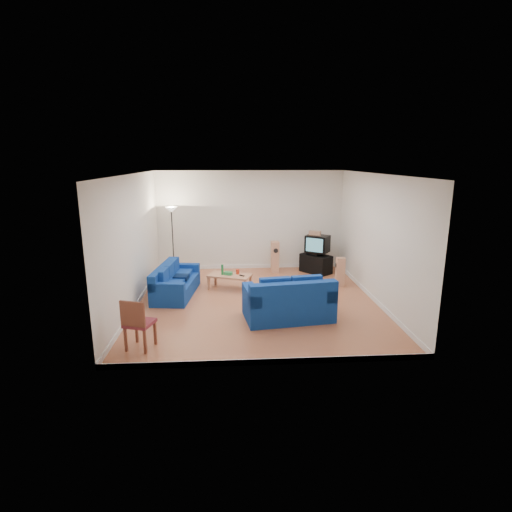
{
  "coord_description": "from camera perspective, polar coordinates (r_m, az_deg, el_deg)",
  "views": [
    {
      "loc": [
        -0.65,
        -9.62,
        3.53
      ],
      "look_at": [
        0.0,
        0.4,
        1.1
      ],
      "focal_mm": 28.0,
      "sensor_mm": 36.0,
      "label": 1
    }
  ],
  "objects": [
    {
      "name": "bottle",
      "position": [
        11.08,
        -4.83,
        -1.96
      ],
      "size": [
        0.09,
        0.09,
        0.28
      ],
      "primitive_type": "cylinder",
      "rotation": [
        0.0,
        0.0,
        -0.7
      ],
      "color": "#197233",
      "rests_on": "coffee_table"
    },
    {
      "name": "centre_speaker",
      "position": [
        12.72,
        8.41,
        3.27
      ],
      "size": [
        0.39,
        0.29,
        0.13
      ],
      "primitive_type": "cube",
      "rotation": [
        0.0,
        0.0,
        -0.47
      ],
      "color": "tan",
      "rests_on": "television"
    },
    {
      "name": "sofa_loveseat",
      "position": [
        9.09,
        4.72,
        -6.8
      ],
      "size": [
        2.07,
        1.34,
        0.97
      ],
      "rotation": [
        0.0,
        0.0,
        0.13
      ],
      "color": "navy",
      "rests_on": "ground"
    },
    {
      "name": "dining_chair",
      "position": [
        7.91,
        -16.59,
        -8.98
      ],
      "size": [
        0.61,
        0.61,
        1.02
      ],
      "rotation": [
        0.0,
        0.0,
        -0.3
      ],
      "color": "brown",
      "rests_on": "ground"
    },
    {
      "name": "av_receiver",
      "position": [
        12.84,
        8.42,
        0.44
      ],
      "size": [
        0.56,
        0.56,
        0.1
      ],
      "primitive_type": "cube",
      "rotation": [
        0.0,
        0.0,
        -0.85
      ],
      "color": "black",
      "rests_on": "tv_stand"
    },
    {
      "name": "floor_lamp",
      "position": [
        12.44,
        -11.95,
        5.17
      ],
      "size": [
        0.37,
        0.37,
        2.14
      ],
      "color": "black",
      "rests_on": "ground"
    },
    {
      "name": "television",
      "position": [
        12.71,
        8.76,
        1.75
      ],
      "size": [
        0.85,
        0.8,
        0.53
      ],
      "rotation": [
        0.0,
        0.0,
        -0.59
      ],
      "color": "black",
      "rests_on": "av_receiver"
    },
    {
      "name": "remote",
      "position": [
        10.97,
        -2.03,
        -2.8
      ],
      "size": [
        0.15,
        0.15,
        0.02
      ],
      "primitive_type": "cube",
      "rotation": [
        0.0,
        0.0,
        -0.79
      ],
      "color": "black",
      "rests_on": "coffee_table"
    },
    {
      "name": "sofa_three_seat",
      "position": [
        10.9,
        -11.6,
        -3.95
      ],
      "size": [
        1.12,
        2.15,
        0.79
      ],
      "rotation": [
        0.0,
        0.0,
        -1.69
      ],
      "color": "navy",
      "rests_on": "ground"
    },
    {
      "name": "room",
      "position": [
        9.84,
        0.15,
        1.96
      ],
      "size": [
        6.01,
        6.51,
        3.21
      ],
      "color": "brown",
      "rests_on": "ground"
    },
    {
      "name": "speaker_right",
      "position": [
        11.61,
        11.93,
        -2.24
      ],
      "size": [
        0.27,
        0.21,
        0.84
      ],
      "rotation": [
        0.0,
        0.0,
        -1.65
      ],
      "color": "tan",
      "rests_on": "ground"
    },
    {
      "name": "coffee_table",
      "position": [
        11.11,
        -3.79,
        -2.95
      ],
      "size": [
        1.29,
        0.96,
        0.42
      ],
      "rotation": [
        0.0,
        0.0,
        -0.36
      ],
      "color": "tan",
      "rests_on": "ground"
    },
    {
      "name": "tissue_box",
      "position": [
        11.07,
        -3.99,
        -2.49
      ],
      "size": [
        0.25,
        0.19,
        0.09
      ],
      "primitive_type": "cube",
      "rotation": [
        0.0,
        0.0,
        -0.36
      ],
      "color": "green",
      "rests_on": "coffee_table"
    },
    {
      "name": "red_canister",
      "position": [
        11.13,
        -2.64,
        -2.25
      ],
      "size": [
        0.14,
        0.14,
        0.14
      ],
      "primitive_type": "cylinder",
      "rotation": [
        0.0,
        0.0,
        -0.67
      ],
      "color": "red",
      "rests_on": "coffee_table"
    },
    {
      "name": "speaker_left",
      "position": [
        12.76,
        2.72,
        -0.12
      ],
      "size": [
        0.25,
        0.32,
        1.0
      ],
      "rotation": [
        0.0,
        0.0,
        0.05
      ],
      "color": "tan",
      "rests_on": "ground"
    },
    {
      "name": "tv_stand",
      "position": [
        12.89,
        8.54,
        -1.09
      ],
      "size": [
        1.01,
        1.08,
        0.58
      ],
      "primitive_type": "cube",
      "rotation": [
        0.0,
        0.0,
        -0.9
      ],
      "color": "black",
      "rests_on": "ground"
    }
  ]
}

